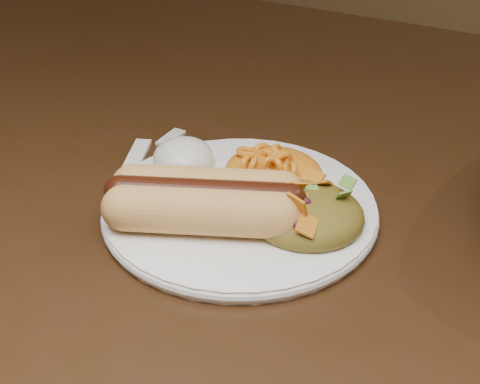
% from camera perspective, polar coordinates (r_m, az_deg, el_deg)
% --- Properties ---
extents(table, '(1.60, 0.90, 0.75)m').
position_cam_1_polar(table, '(0.65, 8.56, -6.29)').
color(table, black).
rests_on(table, floor).
extents(plate, '(0.29, 0.29, 0.01)m').
position_cam_1_polar(plate, '(0.54, -0.00, -1.40)').
color(plate, white).
rests_on(plate, table).
extents(hotdog, '(0.13, 0.11, 0.04)m').
position_cam_1_polar(hotdog, '(0.51, -3.04, -0.63)').
color(hotdog, '#F3CA63').
rests_on(hotdog, plate).
extents(mac_and_cheese, '(0.11, 0.11, 0.03)m').
position_cam_1_polar(mac_and_cheese, '(0.57, 2.93, 2.88)').
color(mac_and_cheese, '#FAA21C').
rests_on(mac_and_cheese, plate).
extents(sour_cream, '(0.06, 0.06, 0.03)m').
position_cam_1_polar(sour_cream, '(0.58, -4.90, 3.67)').
color(sour_cream, silver).
rests_on(sour_cream, plate).
extents(taco_salad, '(0.09, 0.09, 0.04)m').
position_cam_1_polar(taco_salad, '(0.51, 5.66, -1.03)').
color(taco_salad, '#A14723').
rests_on(taco_salad, plate).
extents(fork, '(0.07, 0.14, 0.00)m').
position_cam_1_polar(fork, '(0.61, -9.26, 2.14)').
color(fork, white).
rests_on(fork, table).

